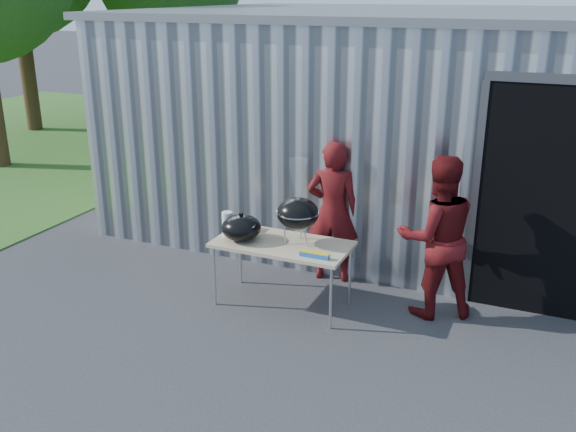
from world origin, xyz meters
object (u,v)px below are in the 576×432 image
at_px(kettle_grill, 298,207).
at_px(person_cook, 333,212).
at_px(person_bystander, 437,237).
at_px(folding_table, 282,246).

xyz_separation_m(kettle_grill, person_cook, (0.11, 0.83, -0.30)).
height_order(person_cook, person_bystander, person_bystander).
height_order(kettle_grill, person_cook, person_cook).
xyz_separation_m(folding_table, kettle_grill, (0.16, 0.06, 0.46)).
relative_size(kettle_grill, person_bystander, 0.53).
distance_m(folding_table, person_cook, 0.94).
bearing_deg(person_cook, folding_table, 64.32).
xyz_separation_m(folding_table, person_bystander, (1.59, 0.48, 0.18)).
height_order(folding_table, kettle_grill, kettle_grill).
bearing_deg(person_cook, person_bystander, 153.86).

